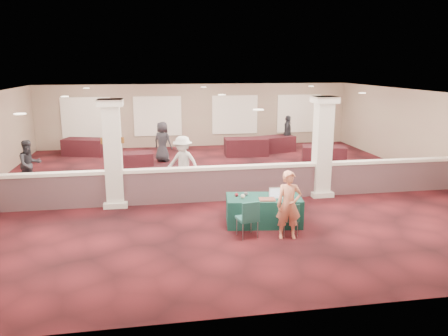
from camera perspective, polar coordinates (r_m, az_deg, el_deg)
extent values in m
plane|color=#4E1318|center=(15.24, -0.26, -2.48)|extent=(16.00, 16.00, 0.00)
cube|color=#8C6F61|center=(22.74, -3.58, 6.88)|extent=(16.00, 0.04, 3.20)
cube|color=#8C6F61|center=(7.36, 10.01, -7.26)|extent=(16.00, 0.04, 3.20)
cube|color=#8C6F61|center=(17.99, 25.81, 3.85)|extent=(0.04, 16.00, 3.20)
cube|color=white|center=(14.70, -0.28, 9.61)|extent=(16.00, 16.00, 0.02)
cube|color=brown|center=(13.69, 0.76, -2.16)|extent=(15.60, 0.20, 1.00)
cube|color=white|center=(13.55, 0.77, 0.08)|extent=(15.60, 0.28, 0.10)
cube|color=silver|center=(13.27, -14.27, 1.81)|extent=(0.50, 0.50, 3.20)
cube|color=silver|center=(13.64, -13.91, -4.45)|extent=(0.70, 0.70, 0.16)
cube|color=silver|center=(13.06, -14.65, 8.27)|extent=(0.72, 0.72, 0.20)
cube|color=silver|center=(14.27, 12.72, 2.69)|extent=(0.50, 0.50, 3.20)
cube|color=silver|center=(14.62, 12.41, -3.17)|extent=(0.70, 0.70, 0.16)
cube|color=silver|center=(14.08, 13.03, 8.70)|extent=(0.72, 0.72, 0.20)
cylinder|color=brown|center=(13.22, -15.58, 3.46)|extent=(0.12, 0.12, 0.18)
cylinder|color=white|center=(13.22, -15.58, 3.46)|extent=(0.09, 0.09, 0.10)
cylinder|color=brown|center=(13.18, -13.16, 3.56)|extent=(0.12, 0.12, 0.18)
cylinder|color=white|center=(13.18, -13.16, 3.56)|extent=(0.09, 0.09, 0.10)
cube|color=#0E352C|center=(11.71, 5.20, -5.55)|extent=(2.08, 1.24, 0.75)
cube|color=#205C5E|center=(11.09, 8.46, -6.57)|extent=(0.43, 0.43, 0.05)
cube|color=#205C5E|center=(10.84, 8.84, -5.76)|extent=(0.40, 0.06, 0.40)
cylinder|color=gray|center=(10.96, 7.86, -8.02)|extent=(0.02, 0.02, 0.38)
cylinder|color=gray|center=(11.07, 9.58, -7.85)|extent=(0.02, 0.02, 0.38)
cylinder|color=gray|center=(11.26, 7.28, -7.40)|extent=(0.02, 0.02, 0.38)
cylinder|color=gray|center=(11.37, 8.95, -7.24)|extent=(0.02, 0.02, 0.38)
cube|color=#205C5E|center=(10.83, 3.05, -6.62)|extent=(0.56, 0.56, 0.06)
cube|color=#205C5E|center=(10.56, 3.54, -5.68)|extent=(0.46, 0.14, 0.46)
cylinder|color=gray|center=(10.68, 2.48, -8.34)|extent=(0.03, 0.03, 0.43)
cylinder|color=gray|center=(10.83, 4.42, -8.05)|extent=(0.03, 0.03, 0.43)
cylinder|color=gray|center=(11.01, 1.67, -7.64)|extent=(0.03, 0.03, 0.43)
cylinder|color=gray|center=(11.16, 3.55, -7.37)|extent=(0.03, 0.03, 0.43)
imported|color=#EF8C68|center=(10.73, 8.46, -4.81)|extent=(0.65, 0.48, 1.69)
cube|color=black|center=(17.90, -12.12, 0.81)|extent=(1.84, 1.00, 0.72)
cube|color=black|center=(15.26, -7.88, -1.30)|extent=(1.72, 1.00, 0.66)
cube|color=black|center=(19.32, 12.90, 1.72)|extent=(2.02, 1.42, 0.74)
cube|color=black|center=(21.53, -17.71, 2.64)|extent=(2.12, 1.48, 0.78)
cube|color=black|center=(20.51, 2.88, 2.79)|extent=(2.02, 1.07, 0.80)
cube|color=black|center=(21.44, 6.63, 3.13)|extent=(2.07, 1.43, 0.76)
imported|color=black|center=(16.27, -24.05, 0.42)|extent=(0.91, 0.86, 1.69)
imported|color=silver|center=(14.87, -5.39, 0.69)|extent=(1.28, 1.05, 1.83)
imported|color=black|center=(21.77, 8.29, 4.54)|extent=(0.85, 1.13, 1.74)
imported|color=black|center=(19.25, -8.03, 3.41)|extent=(0.98, 0.87, 1.75)
cube|color=silver|center=(11.59, 6.79, -3.79)|extent=(0.37, 0.28, 0.02)
cube|color=silver|center=(11.67, 6.72, -3.04)|extent=(0.34, 0.06, 0.23)
cube|color=silver|center=(11.66, 6.73, -3.13)|extent=(0.31, 0.05, 0.20)
cube|color=#AF381C|center=(11.36, 5.65, -4.09)|extent=(0.45, 0.36, 0.03)
sphere|color=beige|center=(11.43, 2.47, -3.71)|extent=(0.11, 0.11, 0.11)
sphere|color=maroon|center=(11.57, 1.65, -3.51)|extent=(0.10, 0.10, 0.10)
sphere|color=#444549|center=(11.65, 2.89, -3.39)|extent=(0.11, 0.11, 0.11)
cube|color=red|center=(11.43, 8.77, -4.13)|extent=(0.13, 0.05, 0.01)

